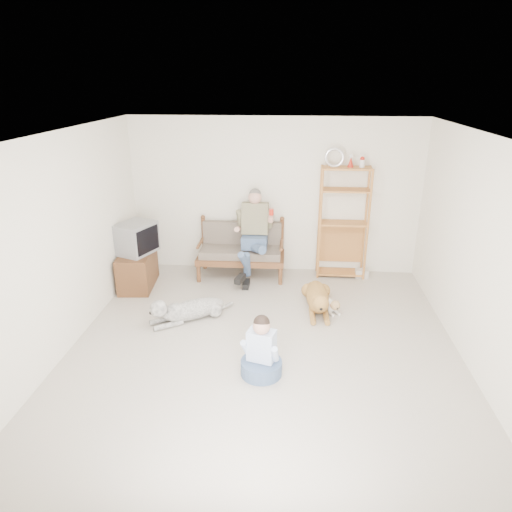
# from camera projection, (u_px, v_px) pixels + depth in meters

# --- Properties ---
(floor) EXTENTS (5.50, 5.50, 0.00)m
(floor) POSITION_uv_depth(u_px,v_px,m) (263.00, 351.00, 5.86)
(floor) COLOR beige
(floor) RESTS_ON ground
(ceiling) EXTENTS (5.50, 5.50, 0.00)m
(ceiling) POSITION_uv_depth(u_px,v_px,m) (264.00, 136.00, 4.87)
(ceiling) COLOR white
(ceiling) RESTS_ON ground
(wall_back) EXTENTS (5.00, 0.00, 5.00)m
(wall_back) POSITION_uv_depth(u_px,v_px,m) (274.00, 197.00, 7.92)
(wall_back) COLOR silver
(wall_back) RESTS_ON ground
(wall_front) EXTENTS (5.00, 0.00, 5.00)m
(wall_front) POSITION_uv_depth(u_px,v_px,m) (233.00, 412.00, 2.81)
(wall_front) COLOR silver
(wall_front) RESTS_ON ground
(wall_left) EXTENTS (0.00, 5.50, 5.50)m
(wall_left) POSITION_uv_depth(u_px,v_px,m) (59.00, 247.00, 5.56)
(wall_left) COLOR silver
(wall_left) RESTS_ON ground
(wall_right) EXTENTS (0.00, 5.50, 5.50)m
(wall_right) POSITION_uv_depth(u_px,v_px,m) (483.00, 260.00, 5.17)
(wall_right) COLOR silver
(wall_right) RESTS_ON ground
(loveseat) EXTENTS (1.51, 0.72, 0.95)m
(loveseat) POSITION_uv_depth(u_px,v_px,m) (241.00, 249.00, 7.97)
(loveseat) COLOR brown
(loveseat) RESTS_ON ground
(man) EXTENTS (0.59, 0.85, 1.37)m
(man) POSITION_uv_depth(u_px,v_px,m) (252.00, 241.00, 7.66)
(man) COLOR #4C618B
(man) RESTS_ON loveseat
(etagere) EXTENTS (0.85, 0.37, 2.23)m
(etagere) POSITION_uv_depth(u_px,v_px,m) (343.00, 222.00, 7.77)
(etagere) COLOR #C2793D
(etagere) RESTS_ON ground
(book_stack) EXTENTS (0.22, 0.16, 0.14)m
(book_stack) POSITION_uv_depth(u_px,v_px,m) (362.00, 273.00, 8.02)
(book_stack) COLOR silver
(book_stack) RESTS_ON ground
(tv_stand) EXTENTS (0.58, 0.94, 0.60)m
(tv_stand) POSITION_uv_depth(u_px,v_px,m) (137.00, 269.00, 7.59)
(tv_stand) COLOR brown
(tv_stand) RESTS_ON ground
(crt_tv) EXTENTS (0.67, 0.74, 0.50)m
(crt_tv) POSITION_uv_depth(u_px,v_px,m) (136.00, 238.00, 7.40)
(crt_tv) COLOR gray
(crt_tv) RESTS_ON tv_stand
(wall_outlet) EXTENTS (0.12, 0.02, 0.08)m
(wall_outlet) POSITION_uv_depth(u_px,v_px,m) (206.00, 251.00, 8.38)
(wall_outlet) COLOR silver
(wall_outlet) RESTS_ON ground
(golden_retriever) EXTENTS (0.37, 1.38, 0.42)m
(golden_retriever) POSITION_uv_depth(u_px,v_px,m) (318.00, 298.00, 6.89)
(golden_retriever) COLOR #B67B3F
(golden_retriever) RESTS_ON ground
(shaggy_dog) EXTENTS (1.15, 0.87, 0.41)m
(shaggy_dog) POSITION_uv_depth(u_px,v_px,m) (186.00, 310.00, 6.56)
(shaggy_dog) COLOR white
(shaggy_dog) RESTS_ON ground
(terrier) EXTENTS (0.34, 0.57, 0.23)m
(terrier) POSITION_uv_depth(u_px,v_px,m) (330.00, 305.00, 6.85)
(terrier) COLOR white
(terrier) RESTS_ON ground
(child) EXTENTS (0.49, 0.49, 0.78)m
(child) POSITION_uv_depth(u_px,v_px,m) (261.00, 353.00, 5.32)
(child) COLOR #4C618B
(child) RESTS_ON ground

